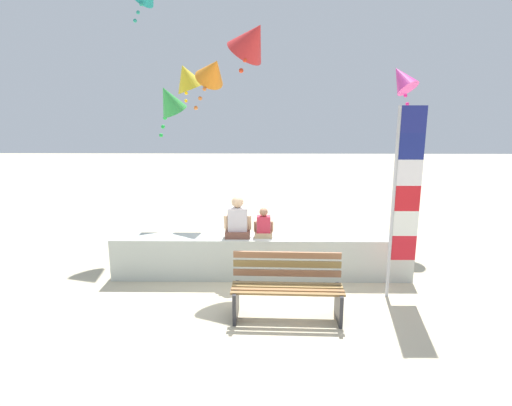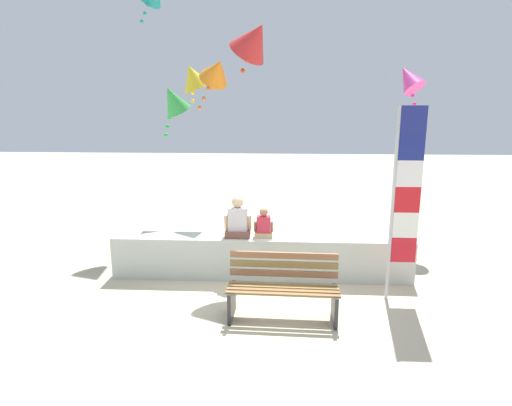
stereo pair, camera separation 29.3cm
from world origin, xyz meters
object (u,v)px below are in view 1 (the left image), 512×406
kite_yellow (187,77)px  kite_red (252,39)px  person_child (264,226)px  park_bench (287,289)px  flag_banner (403,193)px  kite_green (169,100)px  person_adult (238,221)px  kite_magenta (402,78)px  kite_orange (213,71)px

kite_yellow → kite_red: kite_red is taller
person_child → kite_yellow: size_ratio=0.50×
park_bench → kite_yellow: bearing=113.7°
flag_banner → kite_green: (-3.95, 2.36, 1.37)m
person_child → kite_red: size_ratio=0.45×
person_adult → flag_banner: flag_banner is taller
person_child → kite_red: (-0.21, 0.84, 3.13)m
flag_banner → kite_red: bearing=144.9°
flag_banner → kite_magenta: (0.88, 3.30, 1.82)m
person_child → kite_yellow: kite_yellow is taller
park_bench → kite_green: 4.57m
flag_banner → kite_orange: (-3.09, 2.50, 1.93)m
park_bench → person_adult: (-0.77, 1.45, 0.59)m
park_bench → flag_banner: bearing=21.1°
park_bench → kite_red: bearing=103.2°
kite_green → person_child: bearing=-40.5°
park_bench → kite_orange: kite_orange is taller
kite_magenta → person_child: bearing=-139.5°
kite_magenta → kite_green: bearing=-169.0°
person_adult → kite_orange: kite_orange is taller
park_bench → person_child: bearing=102.9°
park_bench → kite_orange: bearing=112.7°
person_adult → kite_yellow: (-1.35, 3.40, 2.56)m
person_child → kite_green: kite_green is taller
kite_yellow → park_bench: bearing=-66.3°
person_child → kite_orange: (-1.00, 1.73, 2.67)m
kite_green → park_bench: bearing=-54.1°
kite_red → kite_green: (-1.66, 0.75, -1.02)m
person_child → kite_green: 3.24m
flag_banner → kite_yellow: size_ratio=2.88×
person_child → kite_magenta: size_ratio=0.53×
kite_yellow → person_adult: bearing=-68.3°
kite_yellow → kite_magenta: 4.84m
person_adult → flag_banner: bearing=-16.9°
kite_yellow → kite_magenta: bearing=-10.4°
kite_red → kite_green: 2.09m
kite_orange → park_bench: bearing=-67.3°
kite_yellow → kite_red: 3.06m
person_adult → kite_magenta: bearing=36.6°
park_bench → person_child: person_child is taller
kite_red → kite_green: size_ratio=1.02×
person_child → kite_green: bearing=139.5°
kite_yellow → kite_green: 1.89m
kite_orange → kite_magenta: kite_orange is taller
kite_green → kite_red: bearing=-24.4°
person_adult → person_child: (0.44, 0.00, -0.08)m
kite_red → kite_magenta: size_ratio=1.20×
kite_yellow → kite_magenta: kite_yellow is taller
flag_banner → kite_orange: size_ratio=2.59×
person_child → kite_orange: kite_orange is taller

